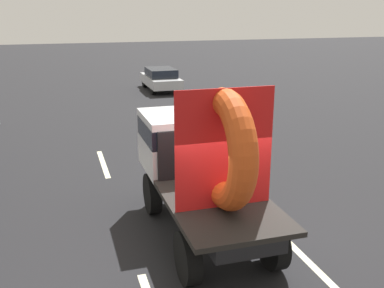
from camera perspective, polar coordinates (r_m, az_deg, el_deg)
The scene contains 6 objects.
ground_plane at distance 9.56m, azimuth 4.17°, elevation -13.42°, with size 120.00×120.00×0.00m, color black.
flatbed_truck at distance 9.82m, azimuth 0.84°, elevation -1.66°, with size 2.02×4.89×3.48m.
distant_sedan at distance 27.57m, azimuth -4.01°, elevation 8.36°, with size 1.76×4.11×1.34m.
lane_dash_left_far at distance 14.73m, azimuth -11.27°, elevation -2.48°, with size 2.71×0.16×0.01m, color beige.
lane_dash_right_near at distance 9.03m, azimuth 16.62°, elevation -16.08°, with size 2.88×0.16×0.01m, color beige.
lane_dash_right_far at distance 15.34m, azimuth 0.92°, elevation -1.36°, with size 2.97×0.16×0.01m, color beige.
Camera 1 is at (-3.05, -7.66, 4.82)m, focal length 41.73 mm.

